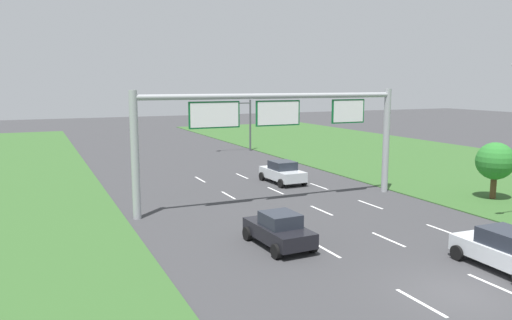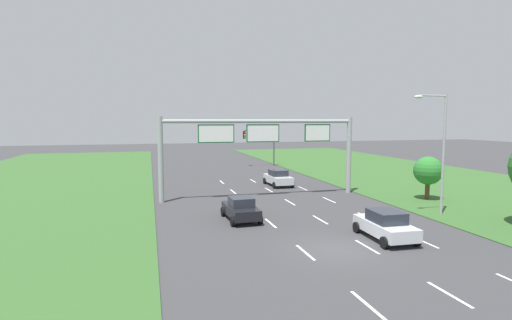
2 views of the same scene
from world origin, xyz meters
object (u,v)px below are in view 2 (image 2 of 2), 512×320
object	(u,v)px
car_mid_lane	(385,225)
sign_gantry	(261,141)
car_near_red	(278,178)
street_lamp	(439,143)
car_lead_silver	(241,209)
traffic_light_mast	(261,140)
roadside_tree_mid	(428,171)

from	to	relation	value
car_mid_lane	sign_gantry	bearing A→B (deg)	106.04
sign_gantry	car_near_red	bearing A→B (deg)	58.76
car_mid_lane	street_lamp	world-z (taller)	street_lamp
car_lead_silver	car_mid_lane	distance (m)	9.34
car_mid_lane	sign_gantry	distance (m)	14.66
car_lead_silver	traffic_light_mast	xyz separation A→B (m)	(10.01, 30.45, 3.09)
street_lamp	roadside_tree_mid	bearing A→B (deg)	57.89
sign_gantry	car_lead_silver	bearing A→B (deg)	-115.38
car_near_red	sign_gantry	distance (m)	7.70
roadside_tree_mid	car_near_red	bearing A→B (deg)	133.66
sign_gantry	car_mid_lane	bearing A→B (deg)	-75.95
car_near_red	roadside_tree_mid	size ratio (longest dim) A/B	1.14
street_lamp	roadside_tree_mid	world-z (taller)	street_lamp
car_lead_silver	street_lamp	size ratio (longest dim) A/B	0.47
car_near_red	street_lamp	bearing A→B (deg)	-67.57
car_near_red	street_lamp	world-z (taller)	street_lamp
sign_gantry	roadside_tree_mid	bearing A→B (deg)	-19.70
car_lead_silver	car_mid_lane	bearing A→B (deg)	-44.44
traffic_light_mast	roadside_tree_mid	world-z (taller)	traffic_light_mast
roadside_tree_mid	street_lamp	bearing A→B (deg)	-122.11
car_near_red	roadside_tree_mid	world-z (taller)	roadside_tree_mid
sign_gantry	traffic_light_mast	world-z (taller)	sign_gantry
car_mid_lane	street_lamp	size ratio (longest dim) A/B	0.50
street_lamp	sign_gantry	bearing A→B (deg)	136.55
car_near_red	traffic_light_mast	world-z (taller)	traffic_light_mast
car_mid_lane	street_lamp	xyz separation A→B (m)	(6.71, 4.06, 4.26)
car_mid_lane	car_near_red	bearing A→B (deg)	92.12
car_mid_lane	traffic_light_mast	distance (m)	36.99
car_lead_silver	sign_gantry	size ratio (longest dim) A/B	0.23
street_lamp	roadside_tree_mid	distance (m)	6.32
car_near_red	roadside_tree_mid	bearing A→B (deg)	-47.94
car_lead_silver	street_lamp	xyz separation A→B (m)	(13.62, -2.23, 4.30)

